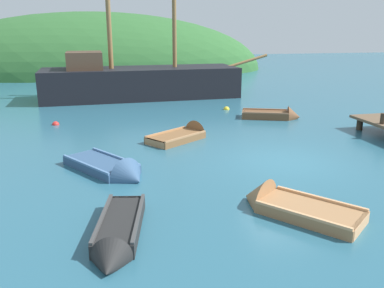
{
  "coord_description": "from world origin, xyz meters",
  "views": [
    {
      "loc": [
        -6.03,
        -12.22,
        4.47
      ],
      "look_at": [
        -2.89,
        1.89,
        0.29
      ],
      "focal_mm": 37.13,
      "sensor_mm": 36.0,
      "label": 1
    }
  ],
  "objects_px": {
    "rowboat_portside": "(118,236)",
    "buoy_red": "(56,125)",
    "rowboat_far": "(113,171)",
    "buoy_yellow": "(226,109)",
    "rowboat_center": "(287,207)",
    "rowboat_outer_right": "(186,136)",
    "rowboat_near_dock": "(275,116)",
    "sailing_ship": "(139,86)"
  },
  "relations": [
    {
      "from": "sailing_ship",
      "to": "rowboat_outer_right",
      "type": "height_order",
      "value": "sailing_ship"
    },
    {
      "from": "sailing_ship",
      "to": "buoy_yellow",
      "type": "xyz_separation_m",
      "value": [
        4.53,
        -5.3,
        -0.79
      ]
    },
    {
      "from": "rowboat_center",
      "to": "rowboat_outer_right",
      "type": "xyz_separation_m",
      "value": [
        -1.11,
        7.49,
        -0.0
      ]
    },
    {
      "from": "rowboat_far",
      "to": "buoy_yellow",
      "type": "height_order",
      "value": "rowboat_far"
    },
    {
      "from": "buoy_yellow",
      "to": "buoy_red",
      "type": "height_order",
      "value": "buoy_yellow"
    },
    {
      "from": "rowboat_far",
      "to": "buoy_yellow",
      "type": "relative_size",
      "value": 9.92
    },
    {
      "from": "rowboat_center",
      "to": "rowboat_portside",
      "type": "height_order",
      "value": "rowboat_center"
    },
    {
      "from": "rowboat_outer_right",
      "to": "buoy_yellow",
      "type": "distance_m",
      "value": 6.7
    },
    {
      "from": "rowboat_far",
      "to": "rowboat_center",
      "type": "height_order",
      "value": "rowboat_center"
    },
    {
      "from": "rowboat_near_dock",
      "to": "buoy_red",
      "type": "relative_size",
      "value": 9.24
    },
    {
      "from": "sailing_ship",
      "to": "buoy_yellow",
      "type": "relative_size",
      "value": 44.57
    },
    {
      "from": "sailing_ship",
      "to": "rowboat_outer_right",
      "type": "xyz_separation_m",
      "value": [
        0.95,
        -10.95,
        -0.71
      ]
    },
    {
      "from": "buoy_red",
      "to": "rowboat_far",
      "type": "bearing_deg",
      "value": -71.4
    },
    {
      "from": "rowboat_outer_right",
      "to": "rowboat_portside",
      "type": "height_order",
      "value": "rowboat_outer_right"
    },
    {
      "from": "rowboat_outer_right",
      "to": "rowboat_near_dock",
      "type": "bearing_deg",
      "value": -7.21
    },
    {
      "from": "sailing_ship",
      "to": "buoy_yellow",
      "type": "bearing_deg",
      "value": -51.65
    },
    {
      "from": "rowboat_near_dock",
      "to": "rowboat_portside",
      "type": "xyz_separation_m",
      "value": [
        -8.53,
        -10.93,
        -0.01
      ]
    },
    {
      "from": "rowboat_far",
      "to": "rowboat_center",
      "type": "distance_m",
      "value": 5.69
    },
    {
      "from": "rowboat_far",
      "to": "rowboat_portside",
      "type": "relative_size",
      "value": 1.08
    },
    {
      "from": "rowboat_near_dock",
      "to": "rowboat_far",
      "type": "bearing_deg",
      "value": -121.76
    },
    {
      "from": "rowboat_portside",
      "to": "sailing_ship",
      "type": "bearing_deg",
      "value": -175.77
    },
    {
      "from": "rowboat_portside",
      "to": "buoy_red",
      "type": "distance_m",
      "value": 12.13
    },
    {
      "from": "rowboat_near_dock",
      "to": "buoy_red",
      "type": "distance_m",
      "value": 11.08
    },
    {
      "from": "rowboat_center",
      "to": "rowboat_outer_right",
      "type": "distance_m",
      "value": 7.57
    },
    {
      "from": "sailing_ship",
      "to": "rowboat_far",
      "type": "xyz_separation_m",
      "value": [
        -2.23,
        -14.69,
        -0.71
      ]
    },
    {
      "from": "rowboat_portside",
      "to": "rowboat_outer_right",
      "type": "bearing_deg",
      "value": 169.42
    },
    {
      "from": "rowboat_portside",
      "to": "buoy_red",
      "type": "relative_size",
      "value": 9.45
    },
    {
      "from": "buoy_yellow",
      "to": "rowboat_near_dock",
      "type": "bearing_deg",
      "value": -58.13
    },
    {
      "from": "rowboat_far",
      "to": "rowboat_near_dock",
      "type": "xyz_separation_m",
      "value": [
        8.51,
        6.58,
        0.04
      ]
    },
    {
      "from": "sailing_ship",
      "to": "rowboat_center",
      "type": "distance_m",
      "value": 18.57
    },
    {
      "from": "rowboat_portside",
      "to": "buoy_red",
      "type": "xyz_separation_m",
      "value": [
        -2.51,
        11.86,
        -0.11
      ]
    },
    {
      "from": "rowboat_far",
      "to": "rowboat_outer_right",
      "type": "bearing_deg",
      "value": 105.82
    },
    {
      "from": "rowboat_portside",
      "to": "buoy_red",
      "type": "height_order",
      "value": "rowboat_portside"
    },
    {
      "from": "sailing_ship",
      "to": "buoy_red",
      "type": "distance_m",
      "value": 8.65
    },
    {
      "from": "rowboat_near_dock",
      "to": "rowboat_portside",
      "type": "distance_m",
      "value": 13.86
    },
    {
      "from": "rowboat_center",
      "to": "buoy_red",
      "type": "height_order",
      "value": "rowboat_center"
    },
    {
      "from": "sailing_ship",
      "to": "rowboat_near_dock",
      "type": "xyz_separation_m",
      "value": [
        6.29,
        -8.12,
        -0.67
      ]
    },
    {
      "from": "buoy_yellow",
      "to": "buoy_red",
      "type": "bearing_deg",
      "value": -168.52
    },
    {
      "from": "rowboat_portside",
      "to": "buoy_red",
      "type": "bearing_deg",
      "value": -157.11
    },
    {
      "from": "rowboat_portside",
      "to": "buoy_yellow",
      "type": "relative_size",
      "value": 9.21
    },
    {
      "from": "buoy_red",
      "to": "sailing_ship",
      "type": "bearing_deg",
      "value": 56.5
    },
    {
      "from": "rowboat_outer_right",
      "to": "rowboat_portside",
      "type": "xyz_separation_m",
      "value": [
        -3.19,
        -8.09,
        0.03
      ]
    }
  ]
}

